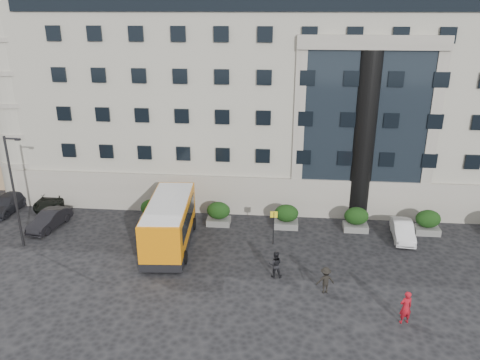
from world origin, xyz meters
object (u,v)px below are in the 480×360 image
object	(u,v)px
pedestrian_a	(406,307)
pedestrian_c	(325,280)
hedge_a	(152,211)
parked_car_d	(54,198)
red_truck	(103,158)
hedge_b	(218,213)
minibus	(169,222)
pedestrian_b	(275,264)
hedge_e	(428,222)
white_taxi	(403,231)
hedge_c	(286,216)
street_lamp	(14,188)
parked_car_b	(49,220)
parked_car_c	(7,204)
hedge_d	(356,219)
bus_stop_sign	(274,222)

from	to	relation	value
pedestrian_a	pedestrian_c	size ratio (longest dim) A/B	1.15
hedge_a	parked_car_d	distance (m)	9.44
red_truck	pedestrian_a	size ratio (longest dim) A/B	3.18
hedge_b	minibus	bearing A→B (deg)	-128.73
pedestrian_a	pedestrian_b	bearing A→B (deg)	-46.45
hedge_e	white_taxi	bearing A→B (deg)	-152.01
hedge_b	hedge_c	distance (m)	5.20
street_lamp	parked_car_b	xyz separation A→B (m)	(0.44, 2.99, -3.70)
pedestrian_c	street_lamp	bearing A→B (deg)	-24.16
pedestrian_c	parked_car_c	bearing A→B (deg)	-34.29
hedge_b	pedestrian_c	distance (m)	11.35
pedestrian_b	pedestrian_c	bearing A→B (deg)	151.46
minibus	pedestrian_b	bearing A→B (deg)	-28.93
hedge_e	parked_car_b	size ratio (longest dim) A/B	0.45
parked_car_d	pedestrian_c	bearing A→B (deg)	-31.84
pedestrian_c	hedge_b	bearing A→B (deg)	-62.57
hedge_d	parked_car_b	world-z (taller)	hedge_d
hedge_a	hedge_d	bearing A→B (deg)	0.00
parked_car_c	hedge_e	bearing A→B (deg)	3.02
red_truck	parked_car_b	bearing A→B (deg)	-76.96
red_truck	pedestrian_a	bearing A→B (deg)	-30.10
hedge_a	street_lamp	xyz separation A→B (m)	(-7.94, -4.80, 3.44)
bus_stop_sign	parked_car_d	bearing A→B (deg)	164.82
hedge_e	bus_stop_sign	xyz separation A→B (m)	(-11.30, -2.80, 0.80)
parked_car_c	white_taxi	size ratio (longest dim) A/B	1.21
minibus	parked_car_b	bearing A→B (deg)	165.09
hedge_d	red_truck	world-z (taller)	red_truck
hedge_e	street_lamp	xyz separation A→B (m)	(-28.74, -4.80, 3.44)
hedge_a	hedge_e	xyz separation A→B (m)	(20.80, 0.00, 0.00)
red_truck	hedge_e	bearing A→B (deg)	-9.18
hedge_c	street_lamp	xyz separation A→B (m)	(-18.34, -4.80, 3.44)
street_lamp	minibus	xyz separation A→B (m)	(10.22, 1.15, -2.56)
hedge_b	hedge_c	bearing A→B (deg)	0.00
hedge_a	street_lamp	size ratio (longest dim) A/B	0.23
white_taxi	hedge_d	bearing A→B (deg)	165.42
parked_car_c	parked_car_d	xyz separation A→B (m)	(3.27, 1.47, -0.03)
parked_car_d	pedestrian_a	xyz separation A→B (m)	(25.86, -13.21, 0.31)
bus_stop_sign	hedge_a	bearing A→B (deg)	163.58
pedestrian_a	parked_car_b	bearing A→B (deg)	-38.03
bus_stop_sign	pedestrian_b	bearing A→B (deg)	-86.75
hedge_a	parked_car_b	distance (m)	7.72
hedge_e	minibus	size ratio (longest dim) A/B	0.23
street_lamp	bus_stop_sign	world-z (taller)	street_lamp
hedge_a	bus_stop_sign	bearing A→B (deg)	-16.42
hedge_d	parked_car_b	distance (m)	23.17
red_truck	pedestrian_c	world-z (taller)	red_truck
parked_car_d	hedge_d	bearing A→B (deg)	-10.83
hedge_d	pedestrian_a	world-z (taller)	pedestrian_a
hedge_d	parked_car_d	xyz separation A→B (m)	(-24.76, 2.26, -0.28)
parked_car_b	parked_car_c	world-z (taller)	parked_car_c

